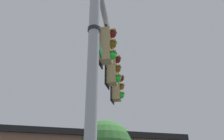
% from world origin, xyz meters
% --- Properties ---
extents(signal_pole, '(0.23, 0.23, 7.29)m').
position_xyz_m(signal_pole, '(0.00, 0.00, 3.64)').
color(signal_pole, '#ADB2B7').
rests_on(signal_pole, ground).
extents(mast_arm, '(5.52, 0.89, 0.16)m').
position_xyz_m(mast_arm, '(-2.75, -0.36, 6.79)').
color(mast_arm, '#ADB2B7').
extents(traffic_light_nearest_pole, '(0.54, 0.49, 1.31)m').
position_xyz_m(traffic_light_nearest_pole, '(-1.87, -0.23, 6.02)').
color(traffic_light_nearest_pole, black).
extents(traffic_light_mid_inner, '(0.54, 0.49, 1.31)m').
position_xyz_m(traffic_light_mid_inner, '(-3.47, -0.44, 6.02)').
color(traffic_light_mid_inner, black).
extents(traffic_light_mid_outer, '(0.54, 0.49, 1.31)m').
position_xyz_m(traffic_light_mid_outer, '(-5.07, -0.65, 6.02)').
color(traffic_light_mid_outer, black).
extents(street_name_sign, '(1.22, 0.30, 0.22)m').
position_xyz_m(street_name_sign, '(-0.32, -0.04, 5.28)').
color(street_name_sign, '#147238').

